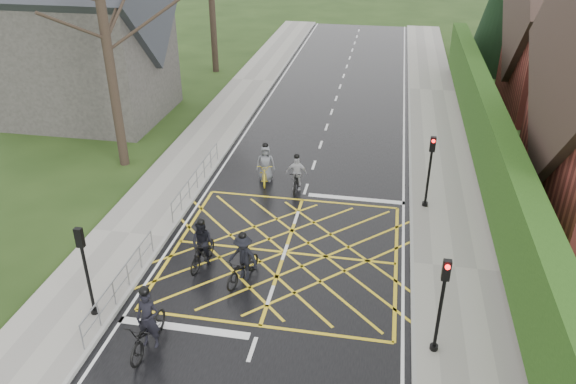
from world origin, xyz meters
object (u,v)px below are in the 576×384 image
(cyclist_mid, at_px, (243,263))
(cyclist_front, at_px, (296,177))
(cyclist_lead, at_px, (265,168))
(cyclist_rear, at_px, (148,328))
(cyclist_back, at_px, (202,248))

(cyclist_mid, bearing_deg, cyclist_front, 102.54)
(cyclist_front, relative_size, cyclist_lead, 0.86)
(cyclist_mid, xyz_separation_m, cyclist_front, (0.65, 6.69, -0.04))
(cyclist_rear, height_order, cyclist_back, cyclist_rear)
(cyclist_rear, distance_m, cyclist_back, 4.15)
(cyclist_rear, bearing_deg, cyclist_mid, 65.54)
(cyclist_rear, height_order, cyclist_mid, cyclist_rear)
(cyclist_back, relative_size, cyclist_lead, 0.95)
(cyclist_back, height_order, cyclist_lead, cyclist_lead)
(cyclist_back, distance_m, cyclist_lead, 6.77)
(cyclist_back, relative_size, cyclist_front, 1.10)
(cyclist_rear, relative_size, cyclist_mid, 1.09)
(cyclist_mid, bearing_deg, cyclist_back, 179.05)
(cyclist_rear, height_order, cyclist_front, cyclist_rear)
(cyclist_rear, distance_m, cyclist_front, 10.58)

